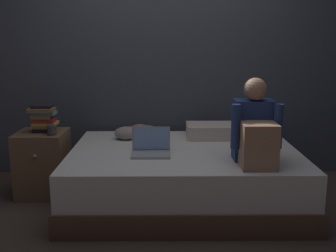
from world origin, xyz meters
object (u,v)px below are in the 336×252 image
object	(u,v)px
bed	(184,176)
laptop	(151,148)
person_sitting	(255,131)
clothes_pile	(137,132)
mug	(51,130)
pillow	(216,131)
book_stack	(43,118)
nightstand	(43,163)

from	to	relation	value
bed	laptop	xyz separation A→B (m)	(-0.28, -0.16, 0.30)
person_sitting	clothes_pile	xyz separation A→B (m)	(-0.96, 0.82, -0.19)
mug	laptop	bearing A→B (deg)	-15.34
clothes_pile	mug	bearing A→B (deg)	-155.84
pillow	book_stack	xyz separation A→B (m)	(-1.60, -0.23, 0.17)
nightstand	clothes_pile	xyz separation A→B (m)	(0.87, 0.21, 0.25)
nightstand	clothes_pile	distance (m)	0.93
bed	person_sitting	world-z (taller)	person_sitting
laptop	bed	bearing A→B (deg)	28.99
bed	person_sitting	size ratio (longest dim) A/B	3.05
nightstand	mug	bearing A→B (deg)	-42.69
bed	mug	bearing A→B (deg)	175.83
book_stack	laptop	bearing A→B (deg)	-20.86
bed	clothes_pile	size ratio (longest dim) A/B	4.85
nightstand	pillow	distance (m)	1.66
pillow	clothes_pile	bearing A→B (deg)	-177.46
pillow	clothes_pile	distance (m)	0.76
bed	pillow	size ratio (longest dim) A/B	3.57
person_sitting	book_stack	bearing A→B (deg)	160.92
person_sitting	book_stack	xyz separation A→B (m)	(-1.80, 0.62, -0.01)
person_sitting	pillow	distance (m)	0.90
nightstand	mug	xyz separation A→B (m)	(0.13, -0.12, 0.34)
nightstand	book_stack	size ratio (longest dim) A/B	2.38
bed	book_stack	world-z (taller)	book_stack
bed	clothes_pile	xyz separation A→B (m)	(-0.43, 0.42, 0.31)
person_sitting	book_stack	world-z (taller)	person_sitting
person_sitting	laptop	xyz separation A→B (m)	(-0.81, 0.25, -0.20)
laptop	clothes_pile	xyz separation A→B (m)	(-0.15, 0.57, 0.01)
bed	person_sitting	xyz separation A→B (m)	(0.53, -0.40, 0.49)
pillow	book_stack	bearing A→B (deg)	-171.79
book_stack	clothes_pile	xyz separation A→B (m)	(0.84, 0.20, -0.17)
book_stack	bed	bearing A→B (deg)	-9.77
bed	clothes_pile	bearing A→B (deg)	136.05
pillow	mug	world-z (taller)	mug
nightstand	clothes_pile	size ratio (longest dim) A/B	1.44
pillow	mug	bearing A→B (deg)	-166.31
laptop	book_stack	world-z (taller)	book_stack
nightstand	book_stack	bearing A→B (deg)	27.08
mug	person_sitting	bearing A→B (deg)	-16.06
book_stack	person_sitting	bearing A→B (deg)	-19.08
person_sitting	book_stack	size ratio (longest dim) A/B	2.63
laptop	mug	bearing A→B (deg)	164.66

